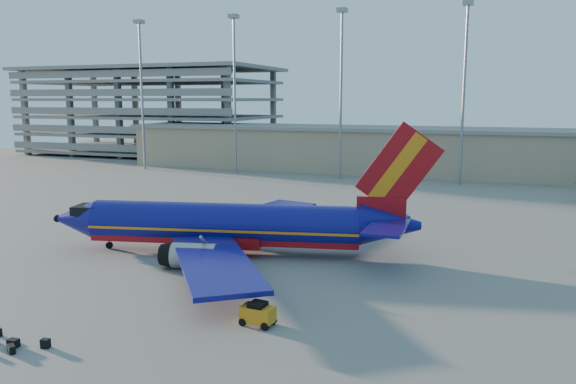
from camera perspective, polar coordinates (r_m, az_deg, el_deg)
name	(u,v)px	position (r m, az deg, el deg)	size (l,w,h in m)	color
ground	(263,244)	(53.75, -2.59, -5.33)	(220.00, 220.00, 0.00)	slate
terminal_building	(436,151)	(106.72, 14.84, 4.06)	(122.00, 16.00, 8.50)	gray
parking_garage	(151,107)	(147.13, -13.73, 8.37)	(62.00, 32.00, 21.40)	slate
light_mast_row	(401,75)	(95.14, 11.37, 11.56)	(101.60, 1.60, 28.65)	gray
aircraft_main	(234,226)	(50.26, -5.55, -3.43)	(34.61, 32.93, 11.87)	navy
baggage_tug	(258,313)	(35.05, -3.09, -12.20)	(2.13, 1.40, 1.46)	orange
luggage_pile	(9,343)	(35.95, -26.49, -13.55)	(4.36, 2.27, 0.52)	black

